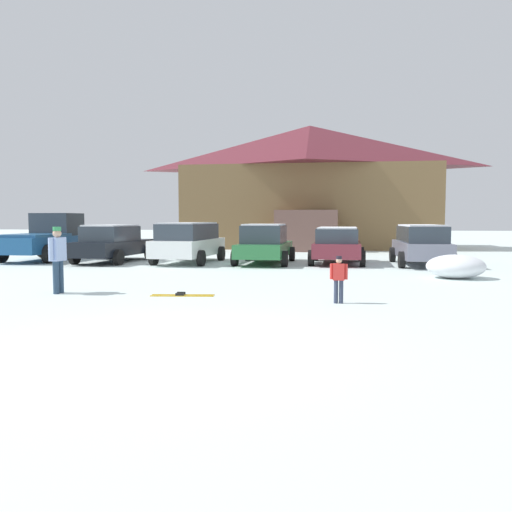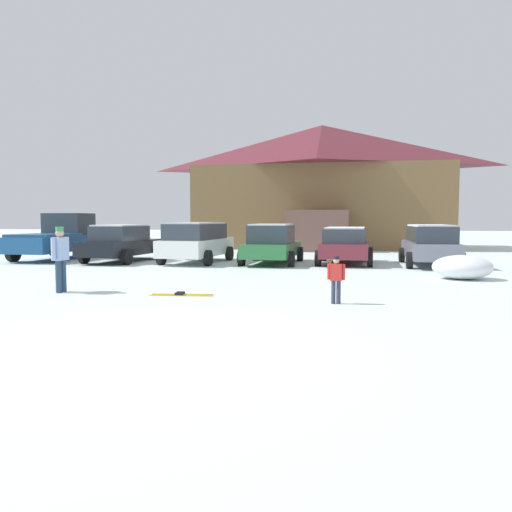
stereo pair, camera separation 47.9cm
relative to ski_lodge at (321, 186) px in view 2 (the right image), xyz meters
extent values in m
plane|color=silver|center=(-1.22, -26.79, -4.11)|extent=(160.00, 160.00, 0.00)
cube|color=brown|center=(0.00, 0.07, -1.49)|extent=(15.98, 7.69, 5.24)
pyramid|color=maroon|center=(0.00, 0.07, 2.56)|extent=(16.59, 8.30, 2.86)
cube|color=brown|center=(-0.04, -4.60, -2.91)|extent=(3.62, 1.83, 2.40)
cube|color=black|center=(-8.12, -13.14, -3.49)|extent=(2.24, 4.86, 0.61)
cube|color=#2D3842|center=(-8.14, -13.37, -2.87)|extent=(1.82, 2.59, 0.63)
cube|color=white|center=(-8.14, -13.37, -2.52)|extent=(1.70, 2.45, 0.06)
cylinder|color=black|center=(-8.98, -11.59, -3.79)|extent=(0.27, 0.66, 0.64)
cylinder|color=black|center=(-7.01, -11.76, -3.79)|extent=(0.27, 0.66, 0.64)
cylinder|color=black|center=(-9.24, -14.51, -3.79)|extent=(0.27, 0.66, 0.64)
cylinder|color=black|center=(-7.26, -14.68, -3.79)|extent=(0.27, 0.66, 0.64)
cube|color=white|center=(-4.75, -13.10, -3.45)|extent=(2.24, 4.74, 0.69)
cube|color=#2D3842|center=(-4.76, -13.20, -2.77)|extent=(1.93, 3.62, 0.66)
cube|color=white|center=(-4.76, -13.20, -2.42)|extent=(1.80, 3.44, 0.06)
cylinder|color=black|center=(-5.64, -11.60, -3.79)|extent=(0.27, 0.66, 0.64)
cylinder|color=black|center=(-3.63, -11.76, -3.79)|extent=(0.27, 0.66, 0.64)
cylinder|color=black|center=(-5.87, -14.45, -3.79)|extent=(0.27, 0.66, 0.64)
cylinder|color=black|center=(-3.86, -14.61, -3.79)|extent=(0.27, 0.66, 0.64)
cube|color=#2A713C|center=(-1.49, -13.00, -3.52)|extent=(2.05, 4.59, 0.55)
cube|color=#2D3842|center=(-1.50, -13.22, -2.87)|extent=(1.73, 2.42, 0.73)
cube|color=white|center=(-1.50, -13.22, -2.48)|extent=(1.62, 2.29, 0.06)
cylinder|color=black|center=(-2.43, -11.55, -3.79)|extent=(0.25, 0.65, 0.64)
cylinder|color=black|center=(-0.43, -11.64, -3.79)|extent=(0.25, 0.65, 0.64)
cylinder|color=black|center=(-2.54, -14.35, -3.79)|extent=(0.25, 0.65, 0.64)
cylinder|color=black|center=(-0.54, -14.44, -3.79)|extent=(0.25, 0.65, 0.64)
cube|color=maroon|center=(1.55, -12.65, -3.50)|extent=(2.10, 4.25, 0.58)
cube|color=#2D3842|center=(1.54, -12.73, -2.93)|extent=(1.82, 3.24, 0.57)
cube|color=white|center=(1.54, -12.73, -2.61)|extent=(1.70, 3.08, 0.06)
cylinder|color=black|center=(0.61, -11.31, -3.79)|extent=(0.25, 0.65, 0.64)
cylinder|color=black|center=(2.63, -11.41, -3.79)|extent=(0.25, 0.65, 0.64)
cylinder|color=black|center=(0.47, -13.88, -3.79)|extent=(0.25, 0.65, 0.64)
cylinder|color=black|center=(2.49, -13.99, -3.79)|extent=(0.25, 0.65, 0.64)
cube|color=slate|center=(4.87, -12.93, -3.48)|extent=(1.78, 4.66, 0.63)
cube|color=#2D3842|center=(4.87, -13.02, -2.85)|extent=(1.56, 3.54, 0.63)
cube|color=white|center=(4.87, -13.02, -2.50)|extent=(1.45, 3.36, 0.06)
cylinder|color=black|center=(3.96, -11.48, -3.79)|extent=(0.23, 0.64, 0.64)
cylinder|color=black|center=(5.82, -11.50, -3.79)|extent=(0.23, 0.64, 0.64)
cylinder|color=black|center=(3.92, -14.35, -3.79)|extent=(0.23, 0.64, 0.64)
cylinder|color=black|center=(5.78, -14.38, -3.79)|extent=(0.23, 0.64, 0.64)
cube|color=#1D4F83|center=(-11.62, -12.63, -3.36)|extent=(2.15, 5.26, 0.70)
cube|color=#2D3842|center=(-11.60, -11.59, -2.49)|extent=(1.92, 1.71, 1.05)
cube|color=#22537F|center=(-11.64, -13.54, -2.95)|extent=(2.11, 2.91, 0.12)
cylinder|color=black|center=(-12.71, -11.04, -3.71)|extent=(0.28, 0.80, 0.80)
cylinder|color=black|center=(-10.48, -11.09, -3.71)|extent=(0.28, 0.80, 0.80)
cylinder|color=black|center=(-12.77, -14.17, -3.71)|extent=(0.28, 0.80, 0.80)
cylinder|color=black|center=(-10.54, -14.22, -3.71)|extent=(0.28, 0.80, 0.80)
cylinder|color=#313A51|center=(1.34, -22.80, -3.86)|extent=(0.09, 0.09, 0.51)
cylinder|color=#313A51|center=(1.23, -22.80, -3.86)|extent=(0.09, 0.09, 0.51)
cube|color=red|center=(1.29, -22.80, -3.42)|extent=(0.26, 0.16, 0.36)
cylinder|color=red|center=(1.45, -22.81, -3.41)|extent=(0.07, 0.07, 0.35)
cylinder|color=red|center=(1.13, -22.79, -3.41)|extent=(0.07, 0.07, 0.35)
sphere|color=tan|center=(1.29, -22.80, -3.17)|extent=(0.13, 0.13, 0.13)
cylinder|color=black|center=(1.29, -22.80, -3.10)|extent=(0.13, 0.13, 0.06)
cylinder|color=navy|center=(-5.63, -22.33, -3.70)|extent=(0.15, 0.15, 0.82)
cylinder|color=navy|center=(-5.61, -22.15, -3.70)|extent=(0.15, 0.15, 0.82)
cube|color=#9CB3E3|center=(-5.62, -22.24, -3.00)|extent=(0.28, 0.42, 0.58)
cylinder|color=#9CB3E3|center=(-5.65, -22.49, -2.99)|extent=(0.11, 0.11, 0.55)
cylinder|color=#9CB3E3|center=(-5.59, -21.98, -2.99)|extent=(0.11, 0.11, 0.55)
sphere|color=tan|center=(-5.62, -22.24, -2.61)|extent=(0.21, 0.21, 0.21)
cylinder|color=#339455|center=(-5.62, -22.24, -2.49)|extent=(0.20, 0.20, 0.10)
cube|color=gold|center=(-2.44, -22.10, -4.10)|extent=(1.54, 0.24, 0.02)
cube|color=black|center=(-2.49, -22.11, -4.06)|extent=(0.21, 0.10, 0.06)
cube|color=gold|center=(-2.42, -22.30, -4.10)|extent=(1.54, 0.24, 0.02)
cube|color=black|center=(-2.47, -22.31, -4.06)|extent=(0.21, 0.10, 0.06)
ellipsoid|color=white|center=(5.09, -17.55, -3.74)|extent=(1.80, 1.44, 0.75)
camera|label=1|loc=(0.93, -33.85, -2.27)|focal=35.00mm
camera|label=2|loc=(1.41, -33.78, -2.27)|focal=35.00mm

